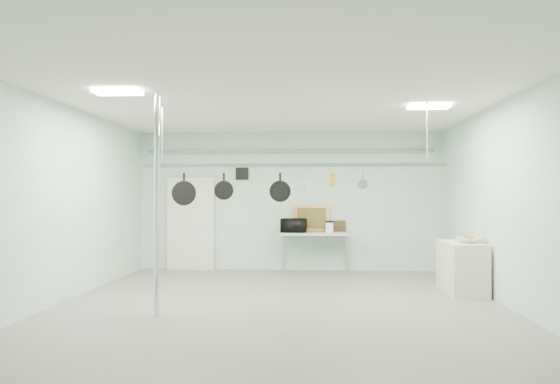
# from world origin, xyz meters

# --- Properties ---
(floor) EXTENTS (8.00, 8.00, 0.00)m
(floor) POSITION_xyz_m (0.00, 0.00, 0.00)
(floor) COLOR gray
(floor) RESTS_ON ground
(ceiling) EXTENTS (7.00, 8.00, 0.02)m
(ceiling) POSITION_xyz_m (0.00, 0.00, 3.19)
(ceiling) COLOR silver
(ceiling) RESTS_ON back_wall
(back_wall) EXTENTS (7.00, 0.02, 3.20)m
(back_wall) POSITION_xyz_m (0.00, 3.99, 1.60)
(back_wall) COLOR silver
(back_wall) RESTS_ON floor
(right_wall) EXTENTS (0.02, 8.00, 3.20)m
(right_wall) POSITION_xyz_m (3.49, 0.00, 1.60)
(right_wall) COLOR silver
(right_wall) RESTS_ON floor
(door) EXTENTS (1.10, 0.10, 2.20)m
(door) POSITION_xyz_m (-2.30, 3.94, 1.05)
(door) COLOR silver
(door) RESTS_ON floor
(wall_vent) EXTENTS (0.30, 0.04, 0.30)m
(wall_vent) POSITION_xyz_m (-1.10, 3.97, 2.25)
(wall_vent) COLOR black
(wall_vent) RESTS_ON back_wall
(conduit_pipe) EXTENTS (6.60, 0.07, 0.07)m
(conduit_pipe) POSITION_xyz_m (0.00, 3.90, 2.75)
(conduit_pipe) COLOR gray
(conduit_pipe) RESTS_ON back_wall
(chrome_pole) EXTENTS (0.08, 0.08, 3.20)m
(chrome_pole) POSITION_xyz_m (-1.70, -0.60, 1.60)
(chrome_pole) COLOR silver
(chrome_pole) RESTS_ON floor
(prep_table) EXTENTS (1.60, 0.70, 0.91)m
(prep_table) POSITION_xyz_m (0.60, 3.60, 0.83)
(prep_table) COLOR #9DB9A8
(prep_table) RESTS_ON floor
(side_cabinet) EXTENTS (0.60, 1.20, 0.90)m
(side_cabinet) POSITION_xyz_m (3.15, 1.40, 0.45)
(side_cabinet) COLOR beige
(side_cabinet) RESTS_ON floor
(pot_rack) EXTENTS (4.80, 0.06, 1.00)m
(pot_rack) POSITION_xyz_m (0.20, 0.30, 2.23)
(pot_rack) COLOR #B7B7BC
(pot_rack) RESTS_ON ceiling
(light_panel_left) EXTENTS (0.65, 0.30, 0.05)m
(light_panel_left) POSITION_xyz_m (-2.20, -0.80, 3.16)
(light_panel_left) COLOR white
(light_panel_left) RESTS_ON ceiling
(light_panel_right) EXTENTS (0.65, 0.30, 0.05)m
(light_panel_right) POSITION_xyz_m (2.40, 0.60, 3.16)
(light_panel_right) COLOR white
(light_panel_right) RESTS_ON ceiling
(microwave) EXTENTS (0.60, 0.44, 0.31)m
(microwave) POSITION_xyz_m (0.12, 3.57, 1.06)
(microwave) COLOR black
(microwave) RESTS_ON prep_table
(coffee_canister) EXTENTS (0.20, 0.20, 0.22)m
(coffee_canister) POSITION_xyz_m (0.91, 3.60, 1.02)
(coffee_canister) COLOR white
(coffee_canister) RESTS_ON prep_table
(painting_large) EXTENTS (0.78, 0.14, 0.58)m
(painting_large) POSITION_xyz_m (0.52, 3.90, 1.20)
(painting_large) COLOR #C47434
(painting_large) RESTS_ON prep_table
(painting_small) EXTENTS (0.30, 0.08, 0.25)m
(painting_small) POSITION_xyz_m (1.15, 3.90, 1.03)
(painting_small) COLOR #362612
(painting_small) RESTS_ON prep_table
(fruit_bowl) EXTENTS (0.47, 0.47, 0.10)m
(fruit_bowl) POSITION_xyz_m (3.22, 1.23, 0.95)
(fruit_bowl) COLOR silver
(fruit_bowl) RESTS_ON side_cabinet
(skillet_left) EXTENTS (0.37, 0.24, 0.53)m
(skillet_left) POSITION_xyz_m (-1.54, 0.30, 1.82)
(skillet_left) COLOR black
(skillet_left) RESTS_ON pot_rack
(skillet_mid) EXTENTS (0.31, 0.14, 0.43)m
(skillet_mid) POSITION_xyz_m (-0.90, 0.30, 1.87)
(skillet_mid) COLOR black
(skillet_mid) RESTS_ON pot_rack
(skillet_right) EXTENTS (0.34, 0.06, 0.45)m
(skillet_right) POSITION_xyz_m (0.00, 0.30, 1.86)
(skillet_right) COLOR black
(skillet_right) RESTS_ON pot_rack
(whisk) EXTENTS (0.22, 0.22, 0.36)m
(whisk) POSITION_xyz_m (0.35, 0.30, 1.90)
(whisk) COLOR #B0B0B5
(whisk) RESTS_ON pot_rack
(grater) EXTENTS (0.09, 0.02, 0.23)m
(grater) POSITION_xyz_m (0.83, 0.30, 1.97)
(grater) COLOR yellow
(grater) RESTS_ON pot_rack
(saucepan) EXTENTS (0.16, 0.12, 0.26)m
(saucepan) POSITION_xyz_m (1.30, 0.30, 1.95)
(saucepan) COLOR #B8B8BD
(saucepan) RESTS_ON pot_rack
(fruit_cluster) EXTENTS (0.24, 0.24, 0.09)m
(fruit_cluster) POSITION_xyz_m (3.22, 1.23, 0.99)
(fruit_cluster) COLOR #A22C0E
(fruit_cluster) RESTS_ON fruit_bowl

